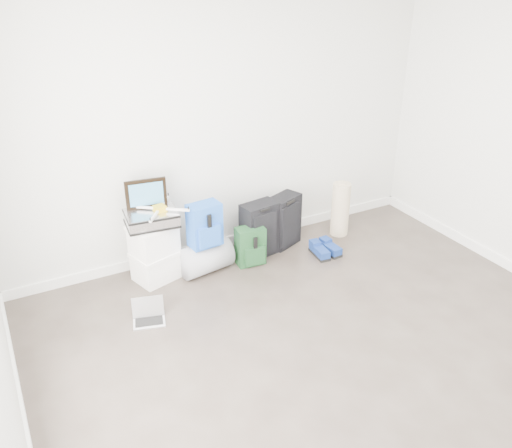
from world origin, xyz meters
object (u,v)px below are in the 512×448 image
carry_on (284,221)px  boxes_stack (155,252)px  briefcase (151,218)px  duffel_bag (205,258)px  laptop (149,316)px  large_suitcase (260,230)px

carry_on → boxes_stack: bearing=158.2°
briefcase → duffel_bag: briefcase is taller
laptop → carry_on: bearing=35.7°
duffel_bag → large_suitcase: bearing=-4.3°
carry_on → briefcase: bearing=158.2°
briefcase → laptop: size_ratio=1.47×
large_suitcase → carry_on: large_suitcase is taller
boxes_stack → carry_on: boxes_stack is taller
boxes_stack → carry_on: 1.42m
boxes_stack → briefcase: 0.35m
laptop → duffel_bag: bearing=49.8°
boxes_stack → briefcase: size_ratio=1.27×
briefcase → duffel_bag: 0.68m
carry_on → laptop: bearing=177.7°
duffel_bag → carry_on: (0.95, 0.11, 0.13)m
boxes_stack → laptop: size_ratio=1.86×
large_suitcase → laptop: bearing=-166.6°
duffel_bag → laptop: size_ratio=1.61×
boxes_stack → briefcase: bearing=87.4°
duffel_bag → carry_on: bearing=-2.2°
duffel_bag → large_suitcase: large_suitcase is taller
carry_on → large_suitcase: bearing=168.4°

